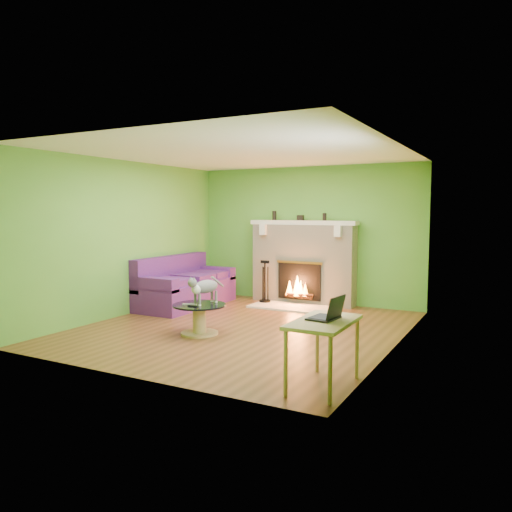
# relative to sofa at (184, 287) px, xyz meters

# --- Properties ---
(floor) EXTENTS (5.00, 5.00, 0.00)m
(floor) POSITION_rel_sofa_xyz_m (1.86, -1.04, -0.36)
(floor) COLOR brown
(floor) RESTS_ON ground
(ceiling) EXTENTS (5.00, 5.00, 0.00)m
(ceiling) POSITION_rel_sofa_xyz_m (1.86, -1.04, 2.24)
(ceiling) COLOR white
(ceiling) RESTS_ON wall_back
(wall_back) EXTENTS (5.00, 0.00, 5.00)m
(wall_back) POSITION_rel_sofa_xyz_m (1.86, 1.46, 0.94)
(wall_back) COLOR #539831
(wall_back) RESTS_ON floor
(wall_front) EXTENTS (5.00, 0.00, 5.00)m
(wall_front) POSITION_rel_sofa_xyz_m (1.86, -3.54, 0.94)
(wall_front) COLOR #539831
(wall_front) RESTS_ON floor
(wall_left) EXTENTS (0.00, 5.00, 5.00)m
(wall_left) POSITION_rel_sofa_xyz_m (-0.39, -1.04, 0.94)
(wall_left) COLOR #539831
(wall_left) RESTS_ON floor
(wall_right) EXTENTS (0.00, 5.00, 5.00)m
(wall_right) POSITION_rel_sofa_xyz_m (4.11, -1.04, 0.94)
(wall_right) COLOR #539831
(wall_right) RESTS_ON floor
(window_frame) EXTENTS (0.00, 1.20, 1.20)m
(window_frame) POSITION_rel_sofa_xyz_m (4.10, -1.94, 1.19)
(window_frame) COLOR silver
(window_frame) RESTS_ON wall_right
(window_pane) EXTENTS (0.00, 1.06, 1.06)m
(window_pane) POSITION_rel_sofa_xyz_m (4.09, -1.94, 1.19)
(window_pane) COLOR white
(window_pane) RESTS_ON wall_right
(fireplace) EXTENTS (2.10, 0.46, 1.58)m
(fireplace) POSITION_rel_sofa_xyz_m (1.86, 1.28, 0.42)
(fireplace) COLOR beige
(fireplace) RESTS_ON floor
(hearth) EXTENTS (1.50, 0.75, 0.03)m
(hearth) POSITION_rel_sofa_xyz_m (1.86, 0.76, -0.34)
(hearth) COLOR beige
(hearth) RESTS_ON floor
(mantel) EXTENTS (2.10, 0.28, 0.08)m
(mantel) POSITION_rel_sofa_xyz_m (1.86, 1.26, 1.18)
(mantel) COLOR silver
(mantel) RESTS_ON fireplace
(sofa) EXTENTS (0.93, 2.06, 0.92)m
(sofa) POSITION_rel_sofa_xyz_m (0.00, 0.00, 0.00)
(sofa) COLOR #501A62
(sofa) RESTS_ON floor
(coffee_table) EXTENTS (0.76, 0.76, 0.43)m
(coffee_table) POSITION_rel_sofa_xyz_m (1.48, -1.65, -0.11)
(coffee_table) COLOR tan
(coffee_table) RESTS_ON floor
(desk) EXTENTS (0.53, 0.92, 0.68)m
(desk) POSITION_rel_sofa_xyz_m (3.81, -2.86, 0.24)
(desk) COLOR tan
(desk) RESTS_ON floor
(cat) EXTENTS (0.37, 0.70, 0.41)m
(cat) POSITION_rel_sofa_xyz_m (1.56, -1.60, 0.28)
(cat) COLOR #5C5C61
(cat) RESTS_ON coffee_table
(remote_silver) EXTENTS (0.18, 0.10, 0.02)m
(remote_silver) POSITION_rel_sofa_xyz_m (1.38, -1.77, 0.08)
(remote_silver) COLOR #99999C
(remote_silver) RESTS_ON coffee_table
(remote_black) EXTENTS (0.16, 0.05, 0.02)m
(remote_black) POSITION_rel_sofa_xyz_m (1.50, -1.83, 0.08)
(remote_black) COLOR black
(remote_black) RESTS_ON coffee_table
(laptop) EXTENTS (0.33, 0.36, 0.25)m
(laptop) POSITION_rel_sofa_xyz_m (3.79, -2.81, 0.45)
(laptop) COLOR black
(laptop) RESTS_ON desk
(fire_tools) EXTENTS (0.21, 0.21, 0.80)m
(fire_tools) POSITION_rel_sofa_xyz_m (1.23, 0.91, 0.07)
(fire_tools) COLOR black
(fire_tools) RESTS_ON hearth
(mantel_vase_left) EXTENTS (0.08, 0.08, 0.18)m
(mantel_vase_left) POSITION_rel_sofa_xyz_m (1.24, 1.29, 1.31)
(mantel_vase_left) COLOR black
(mantel_vase_left) RESTS_ON mantel
(mantel_vase_right) EXTENTS (0.07, 0.07, 0.14)m
(mantel_vase_right) POSITION_rel_sofa_xyz_m (2.27, 1.29, 1.29)
(mantel_vase_right) COLOR black
(mantel_vase_right) RESTS_ON mantel
(mantel_box) EXTENTS (0.12, 0.08, 0.10)m
(mantel_box) POSITION_rel_sofa_xyz_m (1.79, 1.29, 1.27)
(mantel_box) COLOR black
(mantel_box) RESTS_ON mantel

